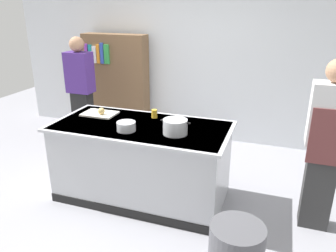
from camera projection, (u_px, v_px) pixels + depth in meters
ground_plane at (143, 195)px, 3.96m from camera, size 10.00×10.00×0.00m
back_wall at (192, 47)px, 5.30m from camera, size 6.40×0.12×3.00m
counter_island at (142, 160)px, 3.80m from camera, size 1.98×0.98×0.90m
cutting_board at (100, 114)px, 4.00m from camera, size 0.40×0.28×0.02m
onion at (101, 111)px, 3.92m from camera, size 0.08×0.08×0.08m
stock_pot at (175, 127)px, 3.38m from camera, size 0.32×0.25×0.16m
mixing_bowl at (126, 126)px, 3.48m from camera, size 0.20×0.20×0.10m
juice_cup at (154, 114)px, 3.87m from camera, size 0.07×0.07×0.10m
person_chef at (326, 144)px, 3.13m from camera, size 0.38×0.25×1.72m
person_guest at (81, 91)px, 5.00m from camera, size 0.38×0.24×1.72m
bookshelf at (117, 85)px, 5.64m from camera, size 1.10×0.31×1.70m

